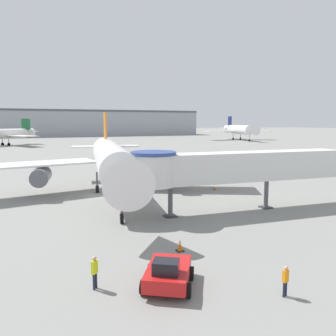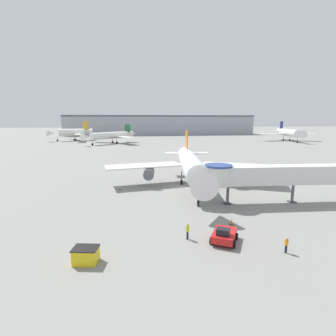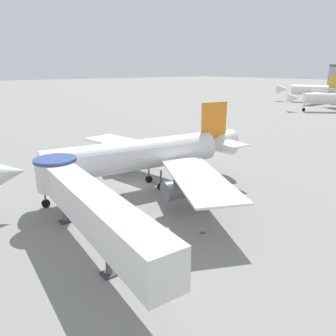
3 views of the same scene
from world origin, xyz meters
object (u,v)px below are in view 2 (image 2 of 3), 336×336
main_airplane (191,165)px  ground_crew_wing_walker (286,244)px  traffic_cone_near_nose (232,222)px  traffic_cone_port_wing (120,188)px  background_jet_green_tail (111,135)px  background_jet_gold_tail (72,132)px  jet_bridge (266,175)px  background_jet_navy_tail (289,133)px  ground_crew_marshaller (188,230)px  pushback_tug_red (224,235)px  service_container_yellow (86,255)px  traffic_cone_starboard_wing (259,185)px

main_airplane → ground_crew_wing_walker: 26.58m
main_airplane → traffic_cone_near_nose: 19.23m
main_airplane → ground_crew_wing_walker: main_airplane is taller
traffic_cone_port_wing → background_jet_green_tail: bearing=94.2°
traffic_cone_near_nose → background_jet_gold_tail: (-45.73, 137.37, 4.75)m
jet_bridge → background_jet_navy_tail: 131.27m
ground_crew_wing_walker → background_jet_gold_tail: size_ratio=0.06×
background_jet_gold_tail → jet_bridge: bearing=-0.4°
background_jet_gold_tail → ground_crew_marshaller: bearing=-7.3°
background_jet_navy_tail → background_jet_gold_tail: background_jet_gold_tail is taller
main_airplane → jet_bridge: size_ratio=1.53×
main_airplane → pushback_tug_red: (-1.98, -23.11, -3.51)m
traffic_cone_near_nose → background_jet_green_tail: (-21.14, 114.72, 4.04)m
main_airplane → service_container_yellow: bearing=-114.2°
ground_crew_wing_walker → background_jet_green_tail: bearing=88.1°
traffic_cone_starboard_wing → background_jet_gold_tail: size_ratio=0.02×
background_jet_green_tail → ground_crew_wing_walker: bearing=-34.1°
ground_crew_wing_walker → background_jet_navy_tail: bearing=44.1°
jet_bridge → ground_crew_wing_walker: size_ratio=13.56×
main_airplane → background_jet_navy_tail: background_jet_navy_tail is taller
service_container_yellow → background_jet_green_tail: background_jet_green_tail is taller
ground_crew_marshaller → background_jet_green_tail: background_jet_green_tail is taller
traffic_cone_starboard_wing → pushback_tug_red: bearing=-125.3°
traffic_cone_starboard_wing → ground_crew_wing_walker: ground_crew_wing_walker is taller
background_jet_navy_tail → pushback_tug_red: bearing=-114.6°
traffic_cone_near_nose → background_jet_navy_tail: (82.58, 115.75, 4.69)m
pushback_tug_red → background_jet_navy_tail: background_jet_navy_tail is taller
jet_bridge → background_jet_green_tail: size_ratio=0.79×
main_airplane → traffic_cone_near_nose: main_airplane is taller
jet_bridge → pushback_tug_red: size_ratio=5.39×
traffic_cone_port_wing → background_jet_navy_tail: background_jet_navy_tail is taller
service_container_yellow → background_jet_navy_tail: background_jet_navy_tail is taller
traffic_cone_near_nose → background_jet_gold_tail: 144.86m
background_jet_navy_tail → background_jet_green_tail: size_ratio=1.22×
pushback_tug_red → ground_crew_marshaller: ground_crew_marshaller is taller
traffic_cone_near_nose → traffic_cone_port_wing: traffic_cone_near_nose is taller
jet_bridge → background_jet_gold_tail: background_jet_gold_tail is taller
service_container_yellow → background_jet_green_tail: (-4.76, 120.98, 3.71)m
main_airplane → background_jet_green_tail: size_ratio=1.21×
ground_crew_wing_walker → background_jet_green_tail: size_ratio=0.06×
background_jet_gold_tail → background_jet_green_tail: 33.44m
background_jet_green_tail → main_airplane: bearing=-33.0°
pushback_tug_red → ground_crew_wing_walker: size_ratio=2.52×
traffic_cone_port_wing → traffic_cone_starboard_wing: bearing=-3.7°
main_airplane → background_jet_green_tail: (-20.52, 95.90, 0.14)m
traffic_cone_port_wing → service_container_yellow: bearing=-95.2°
pushback_tug_red → traffic_cone_starboard_wing: (15.06, 21.27, -0.51)m
traffic_cone_near_nose → background_jet_green_tail: 116.72m
main_airplane → service_container_yellow: main_airplane is taller
traffic_cone_near_nose → pushback_tug_red: bearing=-121.3°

